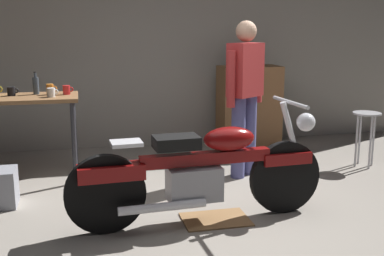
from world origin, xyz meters
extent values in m
plane|color=gray|center=(0.00, 0.00, 0.00)|extent=(12.00, 12.00, 0.00)
cube|color=gray|center=(0.00, 2.80, 1.55)|extent=(8.00, 0.12, 3.10)
cube|color=brown|center=(-1.75, 1.49, 0.88)|extent=(1.30, 0.64, 0.04)
cylinder|color=#2D2D33|center=(-1.16, 1.23, 0.43)|extent=(0.05, 0.05, 0.86)
cylinder|color=#2D2D33|center=(-1.16, 1.75, 0.43)|extent=(0.05, 0.05, 0.86)
cylinder|color=black|center=(0.63, 0.02, 0.32)|extent=(0.64, 0.10, 0.64)
cylinder|color=black|center=(-0.92, -0.07, 0.32)|extent=(0.64, 0.10, 0.64)
cube|color=maroon|center=(0.63, 0.02, 0.50)|extent=(0.45, 0.16, 0.10)
cube|color=maroon|center=(-0.87, -0.07, 0.50)|extent=(0.53, 0.21, 0.12)
cube|color=gray|center=(-0.20, -0.03, 0.34)|extent=(0.45, 0.26, 0.28)
cube|color=maroon|center=(-0.10, -0.02, 0.55)|extent=(1.10, 0.16, 0.10)
ellipsoid|color=maroon|center=(0.10, -0.01, 0.70)|extent=(0.45, 0.24, 0.20)
cube|color=black|center=(-0.34, -0.04, 0.70)|extent=(0.37, 0.26, 0.10)
cube|color=silver|center=(-0.74, -0.06, 0.72)|extent=(0.25, 0.21, 0.03)
cylinder|color=silver|center=(0.69, 0.02, 0.65)|extent=(0.27, 0.06, 0.68)
cylinder|color=silver|center=(0.65, 0.02, 0.98)|extent=(0.06, 0.60, 0.03)
sphere|color=silver|center=(0.81, 0.03, 0.80)|extent=(0.16, 0.16, 0.16)
cylinder|color=silver|center=(-0.49, -0.19, 0.22)|extent=(0.70, 0.11, 0.07)
cylinder|color=#53558F|center=(0.71, 1.17, 0.44)|extent=(0.15, 0.15, 0.88)
cylinder|color=#53558F|center=(0.55, 1.06, 0.44)|extent=(0.15, 0.15, 0.88)
cube|color=#BF3333|center=(0.63, 1.11, 1.16)|extent=(0.44, 0.39, 0.56)
cylinder|color=#BF3333|center=(0.83, 1.25, 1.08)|extent=(0.09, 0.09, 0.58)
cylinder|color=#BF3333|center=(0.43, 0.98, 1.08)|extent=(0.09, 0.09, 0.58)
sphere|color=tan|center=(0.63, 1.11, 1.56)|extent=(0.22, 0.22, 0.22)
cylinder|color=#B2B2B7|center=(2.12, 1.13, 0.63)|extent=(0.32, 0.32, 0.02)
cylinder|color=#B2B2B7|center=(2.23, 1.13, 0.31)|extent=(0.02, 0.02, 0.62)
cylinder|color=#B2B2B7|center=(2.12, 1.24, 0.31)|extent=(0.02, 0.02, 0.62)
cylinder|color=#B2B2B7|center=(2.01, 1.13, 0.31)|extent=(0.02, 0.02, 0.62)
cylinder|color=#B2B2B7|center=(2.12, 1.02, 0.31)|extent=(0.02, 0.02, 0.62)
cube|color=brown|center=(1.11, 2.30, 0.55)|extent=(0.80, 0.44, 1.10)
sphere|color=tan|center=(1.11, 2.07, 0.85)|extent=(0.04, 0.04, 0.04)
sphere|color=tan|center=(1.11, 2.07, 0.55)|extent=(0.04, 0.04, 0.04)
sphere|color=tan|center=(1.11, 2.07, 0.25)|extent=(0.04, 0.04, 0.04)
cube|color=olive|center=(-0.01, -0.03, 0.01)|extent=(0.56, 0.40, 0.01)
cylinder|color=black|center=(-1.78, 1.56, 0.95)|extent=(0.08, 0.08, 0.09)
torus|color=black|center=(-1.73, 1.56, 0.95)|extent=(0.05, 0.01, 0.05)
torus|color=yellow|center=(-1.90, 1.63, 0.96)|extent=(0.06, 0.01, 0.06)
cylinder|color=orange|center=(-1.39, 1.56, 0.96)|extent=(0.08, 0.08, 0.11)
torus|color=orange|center=(-1.35, 1.56, 0.96)|extent=(0.06, 0.01, 0.06)
cylinder|color=white|center=(-1.37, 1.38, 0.95)|extent=(0.08, 0.08, 0.09)
torus|color=white|center=(-1.32, 1.38, 0.95)|extent=(0.05, 0.01, 0.05)
cylinder|color=red|center=(-1.22, 1.54, 0.95)|extent=(0.08, 0.08, 0.10)
torus|color=red|center=(-1.18, 1.54, 0.95)|extent=(0.05, 0.01, 0.05)
cylinder|color=#3F4C59|center=(-1.54, 1.62, 0.99)|extent=(0.06, 0.06, 0.18)
cylinder|color=#3F4C59|center=(-1.54, 1.62, 1.10)|extent=(0.03, 0.03, 0.05)
cylinder|color=black|center=(-1.54, 1.62, 1.14)|extent=(0.03, 0.03, 0.01)
camera|label=1|loc=(-1.06, -3.67, 1.60)|focal=44.64mm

